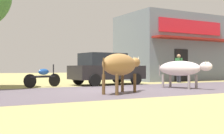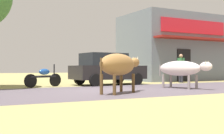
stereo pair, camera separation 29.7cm
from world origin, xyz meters
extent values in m
plane|color=tan|center=(0.00, 0.00, 0.00)|extent=(80.00, 80.00, 0.00)
cube|color=#5A5059|center=(0.00, 0.00, 0.00)|extent=(72.00, 5.75, 0.00)
cube|color=slate|center=(8.76, 7.00, 2.31)|extent=(6.76, 4.61, 4.63)
cube|color=red|center=(8.76, 4.64, 3.61)|extent=(5.41, 0.10, 0.90)
cube|color=maroon|center=(8.76, 4.25, 2.78)|extent=(6.49, 0.90, 0.12)
cube|color=black|center=(7.91, 4.67, 1.05)|extent=(1.10, 0.06, 2.10)
cube|color=black|center=(1.85, 3.62, 0.65)|extent=(3.88, 1.98, 0.70)
cube|color=#1E2328|center=(1.56, 3.60, 1.32)|extent=(2.17, 1.74, 0.64)
cylinder|color=black|center=(3.02, 4.57, 0.30)|extent=(0.61, 0.21, 0.60)
cylinder|color=black|center=(3.12, 2.81, 0.30)|extent=(0.61, 0.21, 0.60)
cylinder|color=black|center=(0.57, 4.43, 0.30)|extent=(0.61, 0.21, 0.60)
cylinder|color=black|center=(0.67, 2.67, 0.30)|extent=(0.61, 0.21, 0.60)
cylinder|color=black|center=(-1.02, 3.55, 0.31)|extent=(0.60, 0.28, 0.61)
cylinder|color=black|center=(-2.28, 3.12, 0.31)|extent=(0.60, 0.28, 0.61)
cylinder|color=black|center=(-1.65, 3.34, 0.49)|extent=(1.29, 0.53, 0.10)
ellipsoid|color=#1E4C99|center=(-1.60, 3.35, 0.71)|extent=(0.61, 0.41, 0.28)
cylinder|color=black|center=(-1.08, 3.53, 0.76)|extent=(0.06, 0.06, 0.60)
ellipsoid|color=olive|center=(-0.24, -1.22, 1.00)|extent=(2.12, 1.67, 0.77)
ellipsoid|color=olive|center=(0.85, -0.56, 1.10)|extent=(0.62, 0.53, 0.36)
cone|color=beige|center=(0.85, -0.45, 1.28)|extent=(0.06, 0.06, 0.12)
cone|color=beige|center=(0.95, -0.62, 1.28)|extent=(0.06, 0.06, 0.12)
cylinder|color=brown|center=(0.20, -0.66, 0.34)|extent=(0.11, 0.11, 0.68)
cylinder|color=brown|center=(0.46, -1.09, 0.34)|extent=(0.11, 0.11, 0.68)
cylinder|color=brown|center=(-0.94, -1.34, 0.34)|extent=(0.11, 0.11, 0.68)
cylinder|color=brown|center=(-0.68, -1.77, 0.34)|extent=(0.11, 0.11, 0.68)
cylinder|color=brown|center=(-1.16, -1.76, 0.90)|extent=(0.05, 0.05, 0.61)
ellipsoid|color=silver|center=(3.33, -0.25, 0.86)|extent=(1.15, 2.22, 0.64)
ellipsoid|color=silver|center=(3.58, -1.53, 0.94)|extent=(0.38, 0.60, 0.36)
cone|color=beige|center=(3.69, -1.56, 1.12)|extent=(0.06, 0.06, 0.12)
cone|color=beige|center=(3.49, -1.60, 1.12)|extent=(0.06, 0.06, 0.12)
cylinder|color=gray|center=(3.72, -0.87, 0.30)|extent=(0.11, 0.11, 0.59)
cylinder|color=gray|center=(3.21, -0.97, 0.30)|extent=(0.11, 0.11, 0.59)
cylinder|color=gray|center=(3.45, 0.48, 0.30)|extent=(0.11, 0.11, 0.59)
cylinder|color=gray|center=(2.93, 0.38, 0.30)|extent=(0.11, 0.11, 0.59)
cylinder|color=gray|center=(3.11, 0.84, 0.76)|extent=(0.05, 0.05, 0.52)
cylinder|color=#262633|center=(6.67, 3.62, 0.43)|extent=(0.14, 0.14, 0.86)
cylinder|color=#262633|center=(6.67, 3.44, 0.43)|extent=(0.14, 0.14, 0.86)
cube|color=#33723F|center=(6.67, 3.53, 1.17)|extent=(0.47, 0.41, 0.61)
sphere|color=tan|center=(6.67, 3.53, 1.59)|extent=(0.23, 0.23, 0.23)
cylinder|color=#33723F|center=(6.67, 3.79, 1.20)|extent=(0.09, 0.09, 0.55)
cylinder|color=#33723F|center=(6.67, 3.27, 1.20)|extent=(0.09, 0.09, 0.55)
camera|label=1|loc=(-5.49, -10.10, 0.90)|focal=47.73mm
camera|label=2|loc=(-5.23, -10.24, 0.90)|focal=47.73mm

